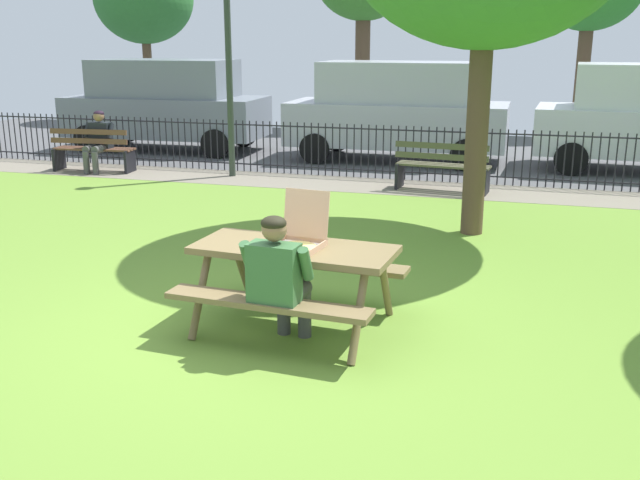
% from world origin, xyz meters
% --- Properties ---
extents(ground, '(28.00, 11.47, 0.02)m').
position_xyz_m(ground, '(0.00, 1.74, -0.01)').
color(ground, olive).
extents(cobblestone_walkway, '(28.00, 1.40, 0.01)m').
position_xyz_m(cobblestone_walkway, '(0.00, 6.77, -0.00)').
color(cobblestone_walkway, gray).
extents(street_asphalt, '(28.00, 7.05, 0.01)m').
position_xyz_m(street_asphalt, '(0.00, 11.00, -0.01)').
color(street_asphalt, '#515154').
extents(picnic_table_foreground, '(1.90, 1.60, 0.79)m').
position_xyz_m(picnic_table_foreground, '(0.41, 0.12, 0.60)').
color(picnic_table_foreground, brown).
rests_on(picnic_table_foreground, ground).
extents(pizza_box_open, '(0.49, 0.53, 0.48)m').
position_xyz_m(pizza_box_open, '(0.46, 0.12, 0.86)').
color(pizza_box_open, tan).
rests_on(pizza_box_open, picnic_table_foreground).
extents(adult_at_table, '(0.62, 0.61, 1.19)m').
position_xyz_m(adult_at_table, '(0.44, -0.38, 0.66)').
color(adult_at_table, '#404040').
rests_on(adult_at_table, ground).
extents(iron_fence_streetside, '(21.14, 0.03, 1.01)m').
position_xyz_m(iron_fence_streetside, '(0.00, 7.47, 0.51)').
color(iron_fence_streetside, black).
rests_on(iron_fence_streetside, ground).
extents(park_bench_left, '(1.63, 0.61, 0.85)m').
position_xyz_m(park_bench_left, '(-5.94, 6.64, 0.42)').
color(park_bench_left, brown).
rests_on(park_bench_left, ground).
extents(park_bench_center, '(1.63, 0.61, 0.85)m').
position_xyz_m(park_bench_center, '(0.93, 6.64, 0.42)').
color(park_bench_center, '#4F4E36').
rests_on(park_bench_center, ground).
extents(person_on_park_bench, '(0.61, 0.59, 1.19)m').
position_xyz_m(person_on_park_bench, '(-5.81, 6.65, 0.66)').
color(person_on_park_bench, '#484848').
rests_on(person_on_park_bench, ground).
extents(lamp_post_walkway, '(0.28, 0.28, 4.72)m').
position_xyz_m(lamp_post_walkway, '(-3.11, 6.94, 2.83)').
color(lamp_post_walkway, '#2D382D').
rests_on(lamp_post_walkway, ground).
extents(parked_car_far_left, '(4.67, 2.10, 2.08)m').
position_xyz_m(parked_car_far_left, '(-5.89, 9.63, 1.10)').
color(parked_car_far_left, slate).
rests_on(parked_car_far_left, ground).
extents(parked_car_left, '(4.61, 1.97, 2.08)m').
position_xyz_m(parked_car_left, '(-0.43, 9.63, 1.10)').
color(parked_car_left, '#B1B4C0').
rests_on(parked_car_left, ground).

